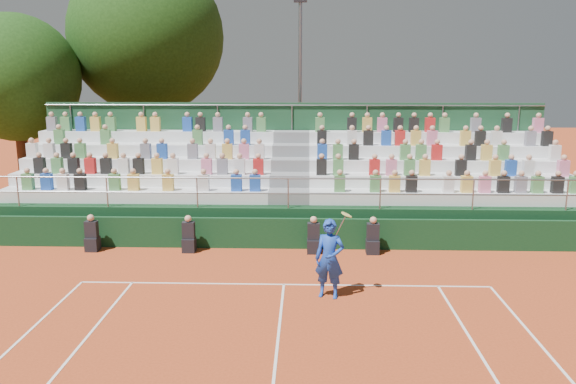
{
  "coord_description": "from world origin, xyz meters",
  "views": [
    {
      "loc": [
        0.57,
        -14.19,
        5.56
      ],
      "look_at": [
        0.0,
        3.5,
        1.8
      ],
      "focal_mm": 35.0,
      "sensor_mm": 36.0,
      "label": 1
    }
  ],
  "objects_px": {
    "tree_east": "(147,37)",
    "floodlight_mast": "(300,81)",
    "tennis_player": "(330,259)",
    "tree_west": "(15,78)"
  },
  "relations": [
    {
      "from": "tree_east",
      "to": "floodlight_mast",
      "type": "bearing_deg",
      "value": -17.15
    },
    {
      "from": "tennis_player",
      "to": "tree_west",
      "type": "distance_m",
      "value": 18.49
    },
    {
      "from": "tree_west",
      "to": "tree_east",
      "type": "xyz_separation_m",
      "value": [
        5.01,
        3.64,
        2.0
      ]
    },
    {
      "from": "floodlight_mast",
      "to": "tree_west",
      "type": "bearing_deg",
      "value": -174.33
    },
    {
      "from": "tennis_player",
      "to": "floodlight_mast",
      "type": "relative_size",
      "value": 0.25
    },
    {
      "from": "tennis_player",
      "to": "tree_west",
      "type": "xyz_separation_m",
      "value": [
        -13.61,
        11.75,
        4.32
      ]
    },
    {
      "from": "tree_west",
      "to": "floodlight_mast",
      "type": "relative_size",
      "value": 0.91
    },
    {
      "from": "tree_west",
      "to": "tennis_player",
      "type": "bearing_deg",
      "value": -40.81
    },
    {
      "from": "tree_east",
      "to": "floodlight_mast",
      "type": "height_order",
      "value": "tree_east"
    },
    {
      "from": "tennis_player",
      "to": "tree_east",
      "type": "relative_size",
      "value": 0.2
    }
  ]
}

